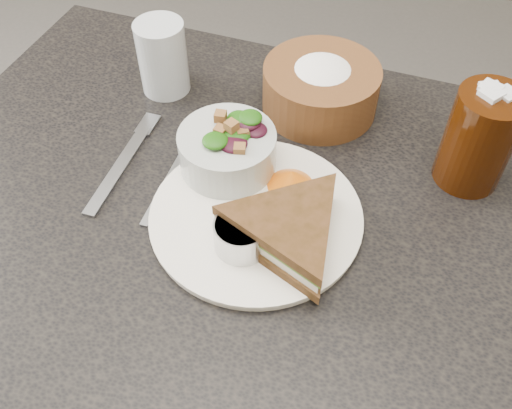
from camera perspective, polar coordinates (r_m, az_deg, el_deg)
The scene contains 11 objects.
dining_table at distance 1.05m, azimuth 0.77°, elevation -13.85°, with size 1.00×0.70×0.75m, color black.
dinner_plate at distance 0.72m, azimuth -0.00°, elevation -1.25°, with size 0.27×0.27×0.01m, color silver.
sandwich at distance 0.67m, azimuth 3.32°, elevation -2.59°, with size 0.18×0.18×0.05m, color #4E301B, non-canonical shape.
salad_bowl at distance 0.75m, azimuth -2.91°, elevation 5.99°, with size 0.13×0.13×0.08m, color #A7AFAB, non-canonical shape.
dressing_ramekin at distance 0.67m, azimuth -1.46°, elevation -3.04°, with size 0.07×0.07×0.04m, color #B5B7B9.
orange_wedge at distance 0.74m, azimuth 3.52°, elevation 2.59°, with size 0.06×0.06×0.03m, color orange.
fork at distance 0.81m, azimuth -13.44°, elevation 3.68°, with size 0.02×0.18×0.00m, color gray.
knife at distance 0.78m, azimuth -8.57°, elevation 2.64°, with size 0.01×0.17×0.00m, color gray.
bread_basket at distance 0.86m, azimuth 6.55°, elevation 12.10°, with size 0.17×0.17×0.10m, color brown, non-canonical shape.
cola_glass at distance 0.78m, azimuth 21.53°, elevation 6.44°, with size 0.09×0.09×0.15m, color black, non-canonical shape.
water_glass at distance 0.90m, azimuth -9.32°, elevation 14.31°, with size 0.07×0.07×0.11m, color #B4BEC5.
Camera 1 is at (0.15, -0.45, 1.32)m, focal length 40.00 mm.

